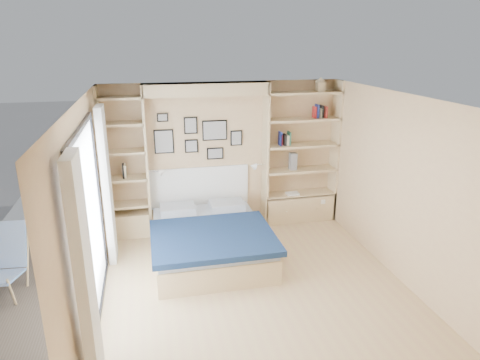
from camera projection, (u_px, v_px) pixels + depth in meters
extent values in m
plane|color=tan|center=(256.00, 289.00, 5.67)|extent=(4.50, 4.50, 0.00)
plane|color=#D2B27C|center=(224.00, 155.00, 7.36)|extent=(4.00, 0.00, 4.00)
plane|color=#D2B27C|center=(333.00, 307.00, 3.19)|extent=(4.00, 0.00, 4.00)
plane|color=#D2B27C|center=(87.00, 215.00, 4.86)|extent=(0.00, 4.50, 4.50)
plane|color=#D2B27C|center=(402.00, 190.00, 5.69)|extent=(0.00, 4.50, 4.50)
plane|color=white|center=(258.00, 99.00, 4.88)|extent=(4.50, 4.50, 0.00)
cube|color=beige|center=(147.00, 163.00, 6.93)|extent=(0.04, 0.35, 2.50)
cube|color=beige|center=(265.00, 156.00, 7.34)|extent=(0.04, 0.35, 2.50)
cube|color=beige|center=(206.00, 89.00, 6.77)|extent=(2.00, 0.35, 0.20)
cube|color=beige|center=(335.00, 152.00, 7.61)|extent=(0.04, 0.35, 2.50)
cube|color=beige|center=(103.00, 165.00, 6.79)|extent=(0.04, 0.35, 2.50)
cube|color=beige|center=(299.00, 207.00, 7.79)|extent=(1.30, 0.35, 0.50)
cube|color=beige|center=(130.00, 224.00, 7.18)|extent=(0.70, 0.35, 0.40)
cube|color=black|center=(79.00, 130.00, 4.56)|extent=(0.04, 2.08, 0.06)
cube|color=black|center=(100.00, 307.00, 5.25)|extent=(0.04, 2.08, 0.06)
cube|color=black|center=(79.00, 272.00, 3.97)|extent=(0.04, 0.06, 2.20)
cube|color=black|center=(99.00, 197.00, 5.86)|extent=(0.04, 0.06, 2.20)
cube|color=silver|center=(90.00, 225.00, 4.91)|extent=(0.01, 2.00, 2.20)
cube|color=white|center=(85.00, 282.00, 3.71)|extent=(0.10, 0.45, 2.30)
cube|color=white|center=(107.00, 186.00, 6.12)|extent=(0.10, 0.45, 2.30)
cube|color=beige|center=(299.00, 194.00, 7.71)|extent=(1.30, 0.35, 0.04)
cube|color=beige|center=(300.00, 170.00, 7.57)|extent=(1.30, 0.35, 0.04)
cube|color=beige|center=(302.00, 145.00, 7.43)|extent=(1.30, 0.35, 0.04)
cube|color=beige|center=(303.00, 120.00, 7.29)|extent=(1.30, 0.35, 0.04)
cube|color=beige|center=(304.00, 93.00, 7.15)|extent=(1.30, 0.35, 0.04)
cube|color=beige|center=(128.00, 204.00, 7.08)|extent=(0.70, 0.35, 0.04)
cube|color=beige|center=(126.00, 179.00, 6.93)|extent=(0.70, 0.35, 0.04)
cube|color=beige|center=(123.00, 152.00, 6.79)|extent=(0.70, 0.35, 0.04)
cube|color=beige|center=(121.00, 124.00, 6.65)|extent=(0.70, 0.35, 0.04)
cube|color=beige|center=(119.00, 98.00, 6.53)|extent=(0.70, 0.35, 0.04)
cube|color=beige|center=(210.00, 245.00, 6.49)|extent=(1.64, 2.05, 0.36)
cube|color=#A2A8B1|center=(209.00, 231.00, 6.41)|extent=(1.60, 2.01, 0.10)
cube|color=#122444|center=(213.00, 237.00, 6.07)|extent=(1.74, 1.43, 0.08)
cube|color=#A2A8B1|center=(178.00, 209.00, 6.97)|extent=(0.56, 0.41, 0.12)
cube|color=#A2A8B1|center=(227.00, 205.00, 7.13)|extent=(0.56, 0.41, 0.12)
cube|color=white|center=(199.00, 187.00, 7.40)|extent=(1.74, 0.04, 0.70)
cube|color=black|center=(164.00, 142.00, 7.03)|extent=(0.32, 0.02, 0.40)
cube|color=gray|center=(164.00, 142.00, 7.02)|extent=(0.28, 0.01, 0.36)
cube|color=black|center=(191.00, 125.00, 7.05)|extent=(0.22, 0.02, 0.28)
cube|color=gray|center=(191.00, 126.00, 7.04)|extent=(0.18, 0.01, 0.24)
cube|color=black|center=(191.00, 146.00, 7.16)|extent=(0.22, 0.02, 0.22)
cube|color=gray|center=(192.00, 146.00, 7.15)|extent=(0.18, 0.01, 0.18)
cube|color=black|center=(215.00, 130.00, 7.16)|extent=(0.42, 0.02, 0.34)
cube|color=gray|center=(215.00, 130.00, 7.15)|extent=(0.38, 0.01, 0.30)
cube|color=black|center=(215.00, 153.00, 7.29)|extent=(0.28, 0.02, 0.20)
cube|color=gray|center=(215.00, 154.00, 7.28)|extent=(0.24, 0.01, 0.16)
cube|color=black|center=(236.00, 138.00, 7.29)|extent=(0.20, 0.02, 0.26)
cube|color=gray|center=(236.00, 138.00, 7.28)|extent=(0.16, 0.01, 0.22)
cube|color=black|center=(163.00, 117.00, 6.91)|extent=(0.18, 0.02, 0.14)
cube|color=gray|center=(163.00, 118.00, 6.90)|extent=(0.14, 0.01, 0.10)
cylinder|color=silver|center=(156.00, 171.00, 6.93)|extent=(0.20, 0.02, 0.02)
cone|color=white|center=(162.00, 172.00, 6.96)|extent=(0.13, 0.12, 0.15)
cylinder|color=silver|center=(259.00, 165.00, 7.28)|extent=(0.20, 0.02, 0.02)
cone|color=white|center=(253.00, 166.00, 7.27)|extent=(0.13, 0.12, 0.15)
cube|color=#A51E1E|center=(281.00, 140.00, 7.31)|extent=(0.02, 0.15, 0.19)
cube|color=navy|center=(280.00, 139.00, 7.30)|extent=(0.03, 0.15, 0.24)
cube|color=black|center=(285.00, 140.00, 7.32)|extent=(0.03, 0.15, 0.19)
cube|color=#BFB28C|center=(287.00, 140.00, 7.33)|extent=(0.04, 0.15, 0.17)
cube|color=#26593F|center=(289.00, 138.00, 7.33)|extent=(0.03, 0.15, 0.23)
cube|color=#A51E1E|center=(314.00, 112.00, 7.29)|extent=(0.02, 0.15, 0.19)
cube|color=navy|center=(317.00, 111.00, 7.29)|extent=(0.03, 0.15, 0.23)
cube|color=black|center=(321.00, 111.00, 7.31)|extent=(0.03, 0.15, 0.21)
cube|color=#BFB28C|center=(320.00, 113.00, 7.31)|extent=(0.04, 0.15, 0.16)
cube|color=maroon|center=(325.00, 112.00, 7.33)|extent=(0.03, 0.15, 0.19)
cube|color=black|center=(123.00, 171.00, 6.88)|extent=(0.03, 0.15, 0.23)
cube|color=#BFB28C|center=(125.00, 171.00, 6.89)|extent=(0.03, 0.15, 0.22)
cube|color=beige|center=(320.00, 87.00, 7.17)|extent=(0.13, 0.13, 0.15)
cone|color=beige|center=(321.00, 80.00, 7.13)|extent=(0.20, 0.20, 0.08)
cube|color=slate|center=(293.00, 161.00, 7.48)|extent=(0.12, 0.12, 0.30)
cube|color=white|center=(293.00, 194.00, 7.62)|extent=(0.22, 0.16, 0.03)
cylinder|color=tan|center=(12.00, 293.00, 5.19)|extent=(0.04, 0.15, 0.44)
cylinder|color=tan|center=(28.00, 260.00, 5.74)|extent=(0.06, 0.36, 0.73)
cube|color=#366AC1|center=(6.00, 244.00, 5.67)|extent=(0.53, 0.28, 0.59)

